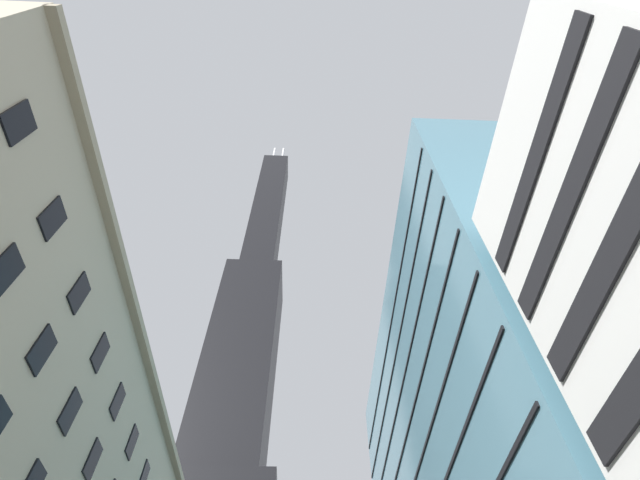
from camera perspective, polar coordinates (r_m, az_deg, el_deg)
name	(u,v)px	position (r m, az deg, el deg)	size (l,w,h in m)	color
dark_skyscraper	(232,411)	(122.55, -10.93, -20.25)	(25.80, 25.80, 229.62)	black
glass_office_midrise	(531,477)	(45.50, 24.96, -25.32)	(19.73, 44.86, 41.65)	teal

